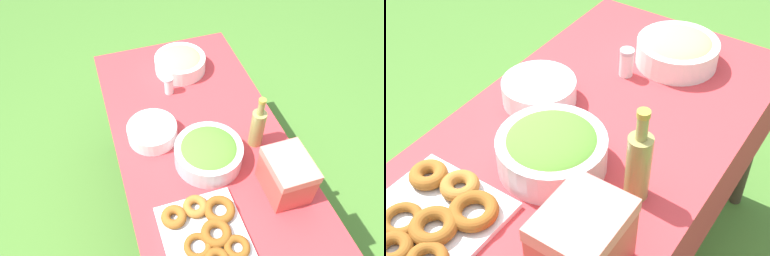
# 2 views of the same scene
# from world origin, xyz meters

# --- Properties ---
(ground_plane) EXTENTS (14.00, 14.00, 0.00)m
(ground_plane) POSITION_xyz_m (0.00, 0.00, 0.00)
(ground_plane) COLOR #477A2D
(picnic_table) EXTENTS (1.47, 0.76, 0.70)m
(picnic_table) POSITION_xyz_m (0.00, 0.00, 0.61)
(picnic_table) COLOR #B73338
(picnic_table) RESTS_ON ground_plane
(salad_bowl) EXTENTS (0.29, 0.29, 0.11)m
(salad_bowl) POSITION_xyz_m (0.14, -0.01, 0.76)
(salad_bowl) COLOR silver
(salad_bowl) RESTS_ON picnic_table
(pasta_bowl) EXTENTS (0.27, 0.27, 0.10)m
(pasta_bowl) POSITION_xyz_m (-0.48, 0.05, 0.75)
(pasta_bowl) COLOR white
(pasta_bowl) RESTS_ON picnic_table
(donut_platter) EXTENTS (0.39, 0.33, 0.05)m
(donut_platter) POSITION_xyz_m (0.48, -0.14, 0.73)
(donut_platter) COLOR silver
(donut_platter) RESTS_ON picnic_table
(plate_stack) EXTENTS (0.22, 0.22, 0.07)m
(plate_stack) POSITION_xyz_m (-0.06, -0.21, 0.74)
(plate_stack) COLOR white
(plate_stack) RESTS_ON picnic_table
(olive_oil_bottle) EXTENTS (0.06, 0.06, 0.27)m
(olive_oil_bottle) POSITION_xyz_m (0.11, 0.22, 0.81)
(olive_oil_bottle) COLOR #998E4C
(olive_oil_bottle) RESTS_ON picnic_table
(cooler_box) EXTENTS (0.20, 0.16, 0.19)m
(cooler_box) POSITION_xyz_m (0.36, 0.23, 0.80)
(cooler_box) COLOR #E04C42
(cooler_box) RESTS_ON picnic_table
(salt_shaker) EXTENTS (0.05, 0.05, 0.09)m
(salt_shaker) POSITION_xyz_m (-0.33, -0.05, 0.75)
(salt_shaker) COLOR white
(salt_shaker) RESTS_ON picnic_table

